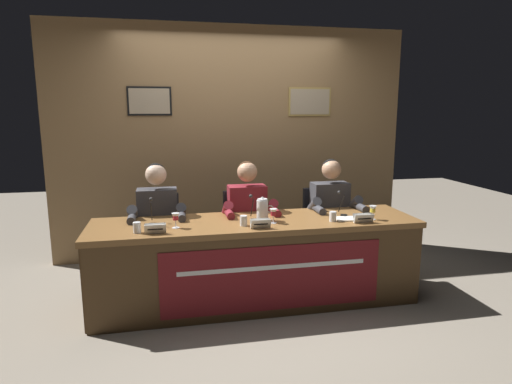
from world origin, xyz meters
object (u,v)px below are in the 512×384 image
object	(u,v)px
microphone_center	(253,212)
chair_left	(159,242)
chair_center	(245,237)
nameplate_left	(155,229)
juice_glass_center	(273,213)
juice_glass_left	(176,218)
water_pitcher_central	(263,210)
nameplate_center	(261,224)
water_cup_right	(333,217)
juice_glass_right	(373,210)
microphone_left	(151,216)
nameplate_right	(363,218)
document_stack_right	(347,219)
panelist_right	(332,211)
microphone_right	(342,208)
chair_right	(324,233)
conference_table	(259,251)
panelist_left	(158,220)
panelist_center	(249,215)
water_cup_center	(244,221)
water_cup_left	(137,228)

from	to	relation	value
microphone_center	chair_left	bearing A→B (deg)	145.69
chair_left	chair_center	bearing A→B (deg)	0.00
nameplate_left	juice_glass_center	world-z (taller)	juice_glass_center
juice_glass_left	water_pitcher_central	distance (m)	0.75
nameplate_left	chair_center	size ratio (longest dim) A/B	0.19
nameplate_center	water_cup_right	size ratio (longest dim) A/B	1.91
juice_glass_center	juice_glass_right	size ratio (longest dim) A/B	1.00
microphone_left	water_cup_right	size ratio (longest dim) A/B	2.54
juice_glass_left	juice_glass_center	world-z (taller)	same
nameplate_right	document_stack_right	world-z (taller)	nameplate_right
nameplate_center	panelist_right	size ratio (longest dim) A/B	0.13
document_stack_right	nameplate_center	bearing A→B (deg)	-170.77
juice_glass_center	microphone_center	world-z (taller)	microphone_center
microphone_right	document_stack_right	xyz separation A→B (m)	(-0.01, -0.14, -0.07)
panelist_right	microphone_right	bearing A→B (deg)	-97.31
chair_right	panelist_right	bearing A→B (deg)	-90.00
nameplate_right	water_pitcher_central	distance (m)	0.86
juice_glass_center	chair_right	world-z (taller)	chair_right
microphone_center	water_cup_right	xyz separation A→B (m)	(0.67, -0.16, -0.04)
juice_glass_left	microphone_center	bearing A→B (deg)	9.37
juice_glass_center	water_cup_right	xyz separation A→B (m)	(0.52, -0.04, -0.05)
conference_table	microphone_center	size ratio (longest dim) A/B	13.06
chair_center	microphone_center	bearing A→B (deg)	-93.12
chair_left	juice_glass_center	xyz separation A→B (m)	(0.96, -0.67, 0.40)
juice_glass_center	microphone_right	distance (m)	0.69
panelist_left	chair_right	size ratio (longest dim) A/B	1.37
microphone_center	juice_glass_right	world-z (taller)	microphone_center
water_pitcher_central	document_stack_right	world-z (taller)	water_pitcher_central
panelist_center	panelist_left	bearing A→B (deg)	180.00
juice_glass_left	juice_glass_center	size ratio (longest dim) A/B	1.00
chair_left	water_cup_right	world-z (taller)	chair_left
water_pitcher_central	conference_table	bearing A→B (deg)	-120.51
microphone_left	water_cup_center	size ratio (longest dim) A/B	2.54
microphone_center	microphone_left	bearing A→B (deg)	177.60
panelist_left	microphone_center	distance (m)	0.89
panelist_right	juice_glass_right	distance (m)	0.57
water_cup_left	juice_glass_center	size ratio (longest dim) A/B	0.69
nameplate_right	juice_glass_right	xyz separation A→B (m)	(0.12, 0.08, 0.05)
water_cup_right	panelist_right	bearing A→B (deg)	68.75
microphone_left	nameplate_right	xyz separation A→B (m)	(1.76, -0.30, -0.03)
juice_glass_left	microphone_center	size ratio (longest dim) A/B	0.57
water_pitcher_central	juice_glass_left	bearing A→B (deg)	-172.75
water_cup_left	microphone_left	size ratio (longest dim) A/B	0.39
nameplate_left	juice_glass_left	distance (m)	0.21
nameplate_right	water_cup_left	bearing A→B (deg)	177.82
nameplate_left	water_cup_right	bearing A→B (deg)	3.15
nameplate_left	panelist_right	world-z (taller)	panelist_right
conference_table	chair_right	size ratio (longest dim) A/B	3.21
panelist_left	chair_left	bearing A→B (deg)	90.00
nameplate_left	microphone_center	world-z (taller)	microphone_center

